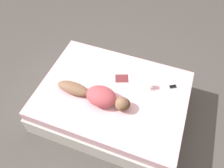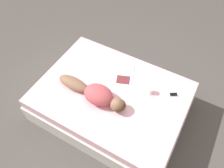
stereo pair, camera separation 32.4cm
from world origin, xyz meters
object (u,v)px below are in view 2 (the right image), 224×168
at_px(person, 96,94).
at_px(open_magazine, 124,74).
at_px(coffee_mug, 151,90).
at_px(cell_phone, 174,95).

distance_m(person, open_magazine, 0.65).
xyz_separation_m(coffee_mug, cell_phone, (-0.13, 0.33, -0.05)).
bearing_deg(person, coffee_mug, 127.72).
bearing_deg(open_magazine, cell_phone, 69.62).
xyz_separation_m(open_magazine, coffee_mug, (0.13, 0.52, 0.05)).
relative_size(person, open_magazine, 1.97).
relative_size(open_magazine, coffee_mug, 5.20).
distance_m(person, coffee_mug, 0.84).
xyz_separation_m(open_magazine, cell_phone, (-0.01, 0.85, 0.00)).
relative_size(person, coffee_mug, 10.22).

